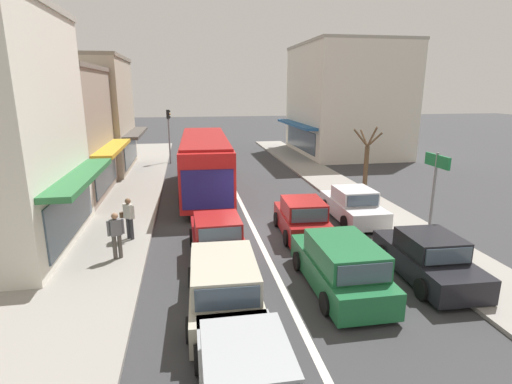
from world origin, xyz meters
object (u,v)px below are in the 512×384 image
object	(u,v)px
wagon_queue_far_back	(341,266)
wagon_adjacent_lane_lead	(224,285)
hatchback_adjacent_lane_trail	(245,378)
pedestrian_browsing_midblock	(116,233)
city_bus	(205,160)
pedestrian_with_handbag_near	(129,216)
street_tree_right	(366,166)
sedan_behind_bus_mid	(218,239)
directional_road_sign	(435,178)
parked_sedan_kerb_second	(353,206)
traffic_light_downstreet	(169,127)
hatchback_behind_bus_near	(302,219)
parked_sedan_kerb_front	(427,258)

from	to	relation	value
wagon_queue_far_back	wagon_adjacent_lane_lead	size ratio (longest dim) A/B	0.99
hatchback_adjacent_lane_trail	pedestrian_browsing_midblock	xyz separation A→B (m)	(-3.35, 7.25, 0.36)
hatchback_adjacent_lane_trail	city_bus	bearing A→B (deg)	89.65
wagon_queue_far_back	pedestrian_with_handbag_near	world-z (taller)	pedestrian_with_handbag_near
street_tree_right	pedestrian_with_handbag_near	distance (m)	12.19
sedan_behind_bus_mid	directional_road_sign	bearing A→B (deg)	-3.94
parked_sedan_kerb_second	traffic_light_downstreet	distance (m)	18.03
hatchback_adjacent_lane_trail	wagon_adjacent_lane_lead	size ratio (longest dim) A/B	0.81
hatchback_behind_bus_near	directional_road_sign	xyz separation A→B (m)	(4.33, -2.04, 1.97)
parked_sedan_kerb_front	directional_road_sign	bearing A→B (deg)	56.36
wagon_adjacent_lane_lead	street_tree_right	size ratio (longest dim) A/B	1.14
street_tree_right	traffic_light_downstreet	bearing A→B (deg)	129.41
wagon_queue_far_back	pedestrian_with_handbag_near	distance (m)	8.28
city_bus	wagon_adjacent_lane_lead	bearing A→B (deg)	-90.71
pedestrian_browsing_midblock	wagon_queue_far_back	bearing A→B (deg)	-24.65
traffic_light_downstreet	hatchback_behind_bus_near	bearing A→B (deg)	-71.41
hatchback_behind_bus_near	parked_sedan_kerb_second	world-z (taller)	hatchback_behind_bus_near
city_bus	parked_sedan_kerb_front	bearing A→B (deg)	-61.81
sedan_behind_bus_mid	city_bus	bearing A→B (deg)	89.80
wagon_queue_far_back	street_tree_right	xyz separation A→B (m)	(4.85, 8.96, 1.12)
parked_sedan_kerb_second	pedestrian_browsing_midblock	xyz separation A→B (m)	(-9.79, -2.95, 0.40)
hatchback_adjacent_lane_trail	parked_sedan_kerb_front	xyz separation A→B (m)	(6.41, 4.35, -0.05)
parked_sedan_kerb_front	traffic_light_downstreet	xyz separation A→B (m)	(-8.61, 21.52, 2.19)
pedestrian_with_handbag_near	pedestrian_browsing_midblock	xyz separation A→B (m)	(-0.18, -1.83, -0.00)
hatchback_behind_bus_near	traffic_light_downstreet	xyz separation A→B (m)	(-5.79, 17.21, 2.15)
hatchback_adjacent_lane_trail	wagon_adjacent_lane_lead	bearing A→B (deg)	90.93
sedan_behind_bus_mid	hatchback_adjacent_lane_trail	world-z (taller)	hatchback_adjacent_lane_trail
parked_sedan_kerb_front	hatchback_adjacent_lane_trail	bearing A→B (deg)	-145.81
wagon_adjacent_lane_lead	parked_sedan_kerb_front	size ratio (longest dim) A/B	1.07
city_bus	traffic_light_downstreet	size ratio (longest dim) A/B	2.60
wagon_adjacent_lane_lead	hatchback_adjacent_lane_trail	bearing A→B (deg)	-89.07
directional_road_sign	pedestrian_with_handbag_near	xyz separation A→B (m)	(-11.10, 2.46, -1.61)
hatchback_behind_bus_near	parked_sedan_kerb_second	bearing A→B (deg)	28.32
city_bus	pedestrian_with_handbag_near	xyz separation A→B (m)	(-3.28, -7.05, -0.81)
hatchback_adjacent_lane_trail	pedestrian_browsing_midblock	bearing A→B (deg)	114.82
city_bus	street_tree_right	xyz separation A→B (m)	(8.21, -3.04, -0.02)
wagon_queue_far_back	directional_road_sign	xyz separation A→B (m)	(4.47, 2.49, 1.93)
wagon_queue_far_back	pedestrian_browsing_midblock	distance (m)	7.50
city_bus	directional_road_sign	xyz separation A→B (m)	(7.82, -9.50, 0.80)
directional_road_sign	hatchback_adjacent_lane_trail	bearing A→B (deg)	-140.09
sedan_behind_bus_mid	wagon_queue_far_back	size ratio (longest dim) A/B	0.94
parked_sedan_kerb_second	hatchback_behind_bus_near	bearing A→B (deg)	-151.68
parked_sedan_kerb_front	pedestrian_with_handbag_near	bearing A→B (deg)	153.76
city_bus	hatchback_behind_bus_near	distance (m)	8.32
wagon_queue_far_back	hatchback_adjacent_lane_trail	bearing A→B (deg)	-129.90
wagon_adjacent_lane_lead	traffic_light_downstreet	distance (m)	22.56
pedestrian_with_handbag_near	hatchback_adjacent_lane_trail	bearing A→B (deg)	-70.71
parked_sedan_kerb_front	parked_sedan_kerb_second	size ratio (longest dim) A/B	1.01
traffic_light_downstreet	pedestrian_browsing_midblock	world-z (taller)	traffic_light_downstreet
sedan_behind_bus_mid	street_tree_right	bearing A→B (deg)	35.72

